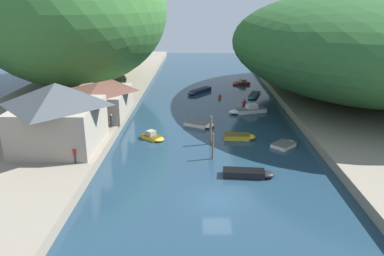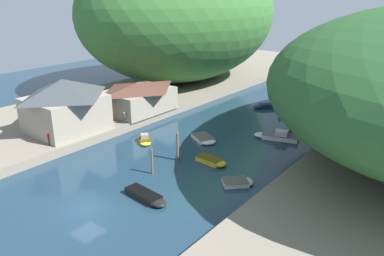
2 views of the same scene
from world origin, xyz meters
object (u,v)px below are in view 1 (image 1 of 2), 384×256
at_px(boathouse_shed, 100,98).
at_px(boat_mid_channel, 153,137).
at_px(boat_yellow_tender, 247,110).
at_px(boat_far_upstream, 198,91).
at_px(boat_open_rowboat, 250,174).
at_px(boat_white_cruiser, 254,96).
at_px(boat_cabin_cruiser, 241,83).
at_px(person_by_boathouse, 111,120).
at_px(person_on_quay, 75,154).
at_px(boat_moored_right, 241,137).
at_px(boat_navy_launch, 201,124).
at_px(channel_buoy_near, 244,102).
at_px(waterfront_building, 58,114).
at_px(channel_buoy_far, 220,96).
at_px(boat_far_right_bank, 285,144).

distance_m(boathouse_shed, boat_mid_channel, 10.87).
distance_m(boat_yellow_tender, boat_mid_channel, 17.39).
bearing_deg(boat_far_upstream, boathouse_shed, 88.48).
height_order(boat_open_rowboat, boat_mid_channel, boat_mid_channel).
height_order(boat_white_cruiser, boat_mid_channel, boat_mid_channel).
height_order(boat_cabin_cruiser, person_by_boathouse, person_by_boathouse).
xyz_separation_m(person_on_quay, person_by_boathouse, (1.08, 10.96, 0.00)).
height_order(boat_cabin_cruiser, person_on_quay, person_on_quay).
bearing_deg(boat_moored_right, boat_cabin_cruiser, 176.38).
distance_m(boat_navy_launch, channel_buoy_near, 13.12).
distance_m(boat_navy_launch, person_by_boathouse, 11.91).
bearing_deg(boathouse_shed, boat_white_cruiser, 33.03).
height_order(waterfront_building, boat_navy_launch, waterfront_building).
xyz_separation_m(boat_white_cruiser, boat_moored_right, (-4.54, -21.50, 0.11)).
relative_size(boathouse_shed, person_by_boathouse, 6.37).
xyz_separation_m(boat_far_upstream, boat_open_rowboat, (5.06, -34.21, -0.03)).
distance_m(boat_far_upstream, channel_buoy_far, 5.23).
xyz_separation_m(boat_far_upstream, channel_buoy_near, (7.50, -7.90, 0.08)).
xyz_separation_m(boat_far_right_bank, channel_buoy_far, (-6.42, 22.52, 0.10)).
height_order(boat_yellow_tender, boat_far_right_bank, boat_yellow_tender).
relative_size(waterfront_building, boathouse_shed, 0.90).
distance_m(channel_buoy_far, person_by_boathouse, 24.10).
xyz_separation_m(boathouse_shed, boat_far_right_bank, (23.54, -8.73, -3.19)).
bearing_deg(boat_mid_channel, channel_buoy_far, -163.24).
bearing_deg(boat_far_right_bank, boat_moored_right, -160.74).
relative_size(waterfront_building, person_on_quay, 5.71).
distance_m(boat_white_cruiser, boat_cabin_cruiser, 10.17).
relative_size(boathouse_shed, boat_open_rowboat, 2.14).
bearing_deg(person_by_boathouse, boat_cabin_cruiser, -21.31).
bearing_deg(channel_buoy_near, boat_navy_launch, -122.76).
height_order(boat_cabin_cruiser, channel_buoy_far, boat_cabin_cruiser).
distance_m(boat_moored_right, channel_buoy_far, 20.29).
height_order(channel_buoy_far, person_on_quay, person_on_quay).
bearing_deg(person_by_boathouse, boathouse_shed, 37.24).
height_order(boat_yellow_tender, boat_moored_right, boat_yellow_tender).
xyz_separation_m(boat_far_right_bank, person_on_quay, (-21.93, -7.67, 1.84)).
bearing_deg(boat_navy_launch, boathouse_shed, -68.28).
bearing_deg(person_on_quay, channel_buoy_far, -12.75).
xyz_separation_m(boat_yellow_tender, channel_buoy_far, (-3.67, 8.79, -0.06)).
xyz_separation_m(boat_far_upstream, channel_buoy_far, (3.74, -3.66, -0.00)).
bearing_deg(boat_white_cruiser, boathouse_shed, 50.54).
xyz_separation_m(boat_far_right_bank, boat_open_rowboat, (-5.11, -8.03, 0.07)).
relative_size(channel_buoy_near, person_by_boathouse, 0.64).
bearing_deg(boat_mid_channel, channel_buoy_near, -177.63).
xyz_separation_m(boat_white_cruiser, channel_buoy_near, (-2.27, -5.50, 0.22)).
xyz_separation_m(boat_far_right_bank, boat_navy_launch, (-9.76, 7.25, 0.03)).
xyz_separation_m(channel_buoy_near, person_on_quay, (-19.27, -25.95, 1.66)).
relative_size(boat_yellow_tender, boat_cabin_cruiser, 1.59).
distance_m(waterfront_building, boat_white_cruiser, 36.68).
relative_size(boat_white_cruiser, boat_open_rowboat, 1.15).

